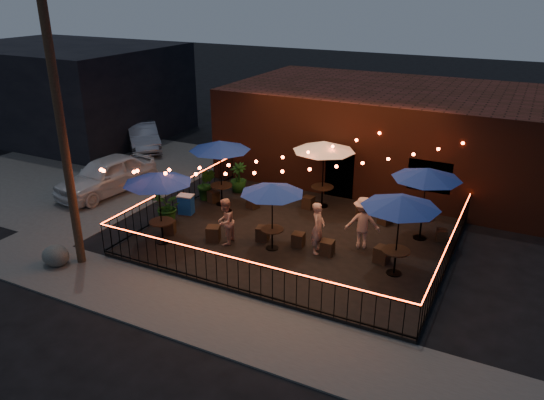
# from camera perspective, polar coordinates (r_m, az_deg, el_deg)

# --- Properties ---
(ground) EXTENTS (110.00, 110.00, 0.00)m
(ground) POSITION_cam_1_polar(r_m,az_deg,el_deg) (16.78, -0.12, -6.96)
(ground) COLOR black
(ground) RESTS_ON ground
(patio) EXTENTS (10.00, 8.00, 0.15)m
(patio) POSITION_cam_1_polar(r_m,az_deg,el_deg) (18.34, 2.74, -4.03)
(patio) COLOR black
(patio) RESTS_ON ground
(sidewalk) EXTENTS (18.00, 2.50, 0.05)m
(sidewalk) POSITION_cam_1_polar(r_m,az_deg,el_deg) (14.39, -6.18, -12.47)
(sidewalk) COLOR #484643
(sidewalk) RESTS_ON ground
(parking_lot) EXTENTS (11.00, 12.00, 0.02)m
(parking_lot) POSITION_cam_1_polar(r_m,az_deg,el_deg) (26.57, -19.61, 3.01)
(parking_lot) COLOR #484643
(parking_lot) RESTS_ON ground
(brick_building) EXTENTS (14.00, 8.00, 4.00)m
(brick_building) POSITION_cam_1_polar(r_m,az_deg,el_deg) (24.50, 12.83, 7.07)
(brick_building) COLOR #3B1A10
(brick_building) RESTS_ON ground
(background_building) EXTENTS (12.00, 9.00, 5.00)m
(background_building) POSITION_cam_1_polar(r_m,az_deg,el_deg) (33.57, -21.31, 11.03)
(background_building) COLOR black
(background_building) RESTS_ON ground
(utility_pole) EXTENTS (0.26, 0.26, 8.00)m
(utility_pole) POSITION_cam_1_polar(r_m,az_deg,el_deg) (16.50, -21.54, 5.99)
(utility_pole) COLOR #362516
(utility_pole) RESTS_ON ground
(fence_front) EXTENTS (10.00, 0.04, 1.04)m
(fence_front) POSITION_cam_1_polar(r_m,az_deg,el_deg) (14.93, -3.66, -8.06)
(fence_front) COLOR black
(fence_front) RESTS_ON patio
(fence_left) EXTENTS (0.04, 8.00, 1.04)m
(fence_left) POSITION_cam_1_polar(r_m,az_deg,el_deg) (20.47, -10.07, 0.33)
(fence_left) COLOR black
(fence_left) RESTS_ON patio
(fence_right) EXTENTS (0.04, 8.00, 1.04)m
(fence_right) POSITION_cam_1_polar(r_m,az_deg,el_deg) (16.89, 18.47, -5.45)
(fence_right) COLOR black
(fence_right) RESTS_ON patio
(festoon_lights) EXTENTS (10.02, 8.72, 1.32)m
(festoon_lights) POSITION_cam_1_polar(r_m,az_deg,el_deg) (17.56, -0.53, 3.41)
(festoon_lights) COLOR #F43C19
(festoon_lights) RESTS_ON ground
(cafe_table_0) EXTENTS (2.56, 2.56, 2.48)m
(cafe_table_0) POSITION_cam_1_polar(r_m,az_deg,el_deg) (17.31, -12.20, 2.24)
(cafe_table_0) COLOR black
(cafe_table_0) RESTS_ON patio
(cafe_table_1) EXTENTS (2.75, 2.75, 2.58)m
(cafe_table_1) POSITION_cam_1_polar(r_m,az_deg,el_deg) (20.13, -5.63, 5.77)
(cafe_table_1) COLOR black
(cafe_table_1) RESTS_ON patio
(cafe_table_2) EXTENTS (2.08, 2.08, 2.27)m
(cafe_table_2) POSITION_cam_1_polar(r_m,az_deg,el_deg) (16.56, 0.02, 1.15)
(cafe_table_2) COLOR black
(cafe_table_2) RESTS_ON patio
(cafe_table_3) EXTENTS (2.76, 2.76, 2.62)m
(cafe_table_3) POSITION_cam_1_polar(r_m,az_deg,el_deg) (19.93, 5.61, 5.70)
(cafe_table_3) COLOR black
(cafe_table_3) RESTS_ON patio
(cafe_table_4) EXTENTS (2.67, 2.67, 2.51)m
(cafe_table_4) POSITION_cam_1_polar(r_m,az_deg,el_deg) (15.42, 13.69, -0.29)
(cafe_table_4) COLOR black
(cafe_table_4) RESTS_ON patio
(cafe_table_5) EXTENTS (2.53, 2.53, 2.52)m
(cafe_table_5) POSITION_cam_1_polar(r_m,az_deg,el_deg) (17.92, 16.33, 2.66)
(cafe_table_5) COLOR black
(cafe_table_5) RESTS_ON patio
(bistro_chair_0) EXTENTS (0.50, 0.50, 0.45)m
(bistro_chair_0) POSITION_cam_1_polar(r_m,az_deg,el_deg) (18.66, -10.98, -2.93)
(bistro_chair_0) COLOR black
(bistro_chair_0) RESTS_ON patio
(bistro_chair_1) EXTENTS (0.56, 0.56, 0.52)m
(bistro_chair_1) POSITION_cam_1_polar(r_m,az_deg,el_deg) (17.93, -6.34, -3.61)
(bistro_chair_1) COLOR black
(bistro_chair_1) RESTS_ON patio
(bistro_chair_2) EXTENTS (0.50, 0.50, 0.45)m
(bistro_chair_2) POSITION_cam_1_polar(r_m,az_deg,el_deg) (21.08, -6.31, 0.36)
(bistro_chair_2) COLOR black
(bistro_chair_2) RESTS_ON patio
(bistro_chair_3) EXTENTS (0.49, 0.49, 0.46)m
(bistro_chair_3) POSITION_cam_1_polar(r_m,az_deg,el_deg) (20.42, -2.06, -0.24)
(bistro_chair_3) COLOR black
(bistro_chair_3) RESTS_ON patio
(bistro_chair_4) EXTENTS (0.48, 0.48, 0.48)m
(bistro_chair_4) POSITION_cam_1_polar(r_m,az_deg,el_deg) (17.87, -1.02, -3.63)
(bistro_chair_4) COLOR black
(bistro_chair_4) RESTS_ON patio
(bistro_chair_5) EXTENTS (0.42, 0.42, 0.46)m
(bistro_chair_5) POSITION_cam_1_polar(r_m,az_deg,el_deg) (17.50, 2.85, -4.29)
(bistro_chair_5) COLOR black
(bistro_chair_5) RESTS_ON patio
(bistro_chair_6) EXTENTS (0.43, 0.43, 0.47)m
(bistro_chair_6) POSITION_cam_1_polar(r_m,az_deg,el_deg) (20.42, 3.93, -0.26)
(bistro_chair_6) COLOR black
(bistro_chair_6) RESTS_ON patio
(bistro_chair_7) EXTENTS (0.52, 0.52, 0.51)m
(bistro_chair_7) POSITION_cam_1_polar(r_m,az_deg,el_deg) (19.73, 9.64, -1.32)
(bistro_chair_7) COLOR black
(bistro_chair_7) RESTS_ON patio
(bistro_chair_8) EXTENTS (0.42, 0.42, 0.48)m
(bistro_chair_8) POSITION_cam_1_polar(r_m,az_deg,el_deg) (17.04, 5.97, -5.12)
(bistro_chair_8) COLOR black
(bistro_chair_8) RESTS_ON patio
(bistro_chair_9) EXTENTS (0.50, 0.50, 0.51)m
(bistro_chair_9) POSITION_cam_1_polar(r_m,az_deg,el_deg) (16.85, 11.74, -5.77)
(bistro_chair_9) COLOR black
(bistro_chair_9) RESTS_ON patio
(bistro_chair_10) EXTENTS (0.56, 0.56, 0.50)m
(bistro_chair_10) POSITION_cam_1_polar(r_m,az_deg,el_deg) (19.49, 12.11, -1.82)
(bistro_chair_10) COLOR black
(bistro_chair_10) RESTS_ON patio
(bistro_chair_11) EXTENTS (0.41, 0.41, 0.40)m
(bistro_chair_11) POSITION_cam_1_polar(r_m,az_deg,el_deg) (18.74, 17.78, -3.62)
(bistro_chair_11) COLOR black
(bistro_chair_11) RESTS_ON patio
(patron_a) EXTENTS (0.46, 0.66, 1.71)m
(patron_a) POSITION_cam_1_polar(r_m,az_deg,el_deg) (16.89, 4.97, -3.00)
(patron_a) COLOR #D99D89
(patron_a) RESTS_ON patio
(patron_b) EXTENTS (0.71, 0.85, 1.59)m
(patron_b) POSITION_cam_1_polar(r_m,az_deg,el_deg) (17.48, -5.06, -2.32)
(patron_b) COLOR tan
(patron_b) RESTS_ON patio
(patron_c) EXTENTS (1.28, 0.99, 1.75)m
(patron_c) POSITION_cam_1_polar(r_m,az_deg,el_deg) (17.37, 9.72, -2.43)
(patron_c) COLOR tan
(patron_c) RESTS_ON patio
(potted_shrub_a) EXTENTS (1.36, 1.29, 1.19)m
(potted_shrub_a) POSITION_cam_1_polar(r_m,az_deg,el_deg) (19.38, -11.13, -0.76)
(potted_shrub_a) COLOR #16370E
(potted_shrub_a) RESTS_ON patio
(potted_shrub_b) EXTENTS (0.89, 0.81, 1.31)m
(potted_shrub_b) POSITION_cam_1_polar(r_m,az_deg,el_deg) (21.21, -7.08, 1.71)
(potted_shrub_b) COLOR #194013
(potted_shrub_b) RESTS_ON patio
(potted_shrub_c) EXTENTS (0.73, 0.73, 1.22)m
(potted_shrub_c) POSITION_cam_1_polar(r_m,az_deg,el_deg) (21.93, -3.64, 2.42)
(potted_shrub_c) COLOR #10350D
(potted_shrub_c) RESTS_ON patio
(cooler) EXTENTS (0.64, 0.51, 0.75)m
(cooler) POSITION_cam_1_polar(r_m,az_deg,el_deg) (20.09, -9.23, -0.45)
(cooler) COLOR #0F3CA1
(cooler) RESTS_ON patio
(boulder) EXTENTS (0.90, 0.77, 0.69)m
(boulder) POSITION_cam_1_polar(r_m,az_deg,el_deg) (17.87, -22.25, -5.57)
(boulder) COLOR #494944
(boulder) RESTS_ON ground
(car_white) EXTENTS (2.34, 4.69, 1.53)m
(car_white) POSITION_cam_1_polar(r_m,az_deg,el_deg) (23.20, -17.40, 2.55)
(car_white) COLOR white
(car_white) RESTS_ON ground
(car_silver) EXTENTS (4.04, 3.97, 1.38)m
(car_silver) POSITION_cam_1_polar(r_m,az_deg,el_deg) (29.02, -13.75, 6.65)
(car_silver) COLOR #ABABB3
(car_silver) RESTS_ON ground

